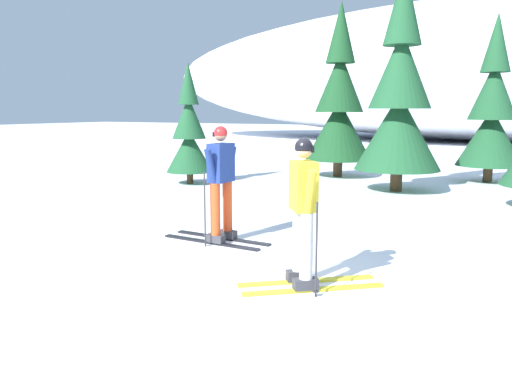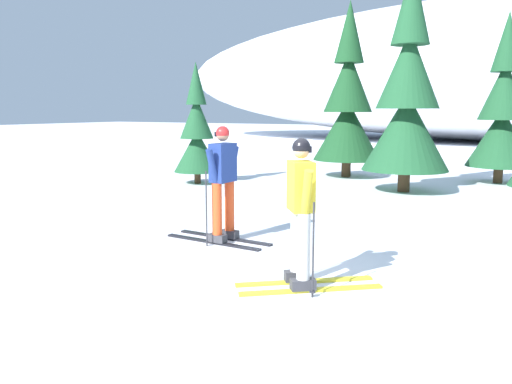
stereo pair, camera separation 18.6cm
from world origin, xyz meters
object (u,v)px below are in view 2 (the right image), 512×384
(skier_yellow_jacket, at_px, (301,212))
(pine_tree_left, at_px, (348,105))
(skier_navy_jacket, at_px, (223,182))
(pine_tree_far_left, at_px, (197,133))
(pine_tree_center_right, at_px, (503,113))
(pine_tree_center_left, at_px, (407,99))

(skier_yellow_jacket, relative_size, pine_tree_left, 0.33)
(skier_navy_jacket, bearing_deg, skier_yellow_jacket, -34.92)
(pine_tree_far_left, bearing_deg, skier_navy_jacket, -51.02)
(pine_tree_far_left, relative_size, pine_tree_center_right, 0.71)
(skier_navy_jacket, relative_size, pine_tree_left, 0.34)
(pine_tree_left, height_order, pine_tree_center_left, pine_tree_center_left)
(pine_tree_left, distance_m, pine_tree_center_right, 4.23)
(pine_tree_left, distance_m, pine_tree_center_left, 3.05)
(skier_navy_jacket, xyz_separation_m, pine_tree_far_left, (-4.10, 5.07, 0.45))
(pine_tree_center_left, bearing_deg, pine_tree_center_right, 55.87)
(pine_tree_center_left, relative_size, pine_tree_center_right, 1.17)
(skier_yellow_jacket, height_order, pine_tree_left, pine_tree_left)
(skier_navy_jacket, bearing_deg, pine_tree_center_left, 78.87)
(skier_navy_jacket, relative_size, pine_tree_far_left, 0.54)
(pine_tree_left, relative_size, pine_tree_center_right, 1.12)
(pine_tree_far_left, height_order, pine_tree_center_left, pine_tree_center_left)
(pine_tree_left, bearing_deg, pine_tree_center_left, -42.91)
(pine_tree_left, bearing_deg, pine_tree_far_left, -132.81)
(pine_tree_far_left, distance_m, pine_tree_center_left, 5.58)
(pine_tree_far_left, distance_m, pine_tree_center_right, 8.39)
(pine_tree_center_right, bearing_deg, pine_tree_center_left, -124.13)
(skier_navy_jacket, distance_m, pine_tree_center_left, 6.62)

